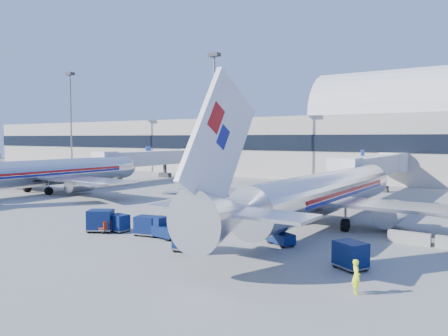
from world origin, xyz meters
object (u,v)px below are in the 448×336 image
Objects in this scene: cart_train_b at (119,223)px; jetbridge_near at (375,166)px; barrier_near at (409,238)px; cart_train_a at (147,225)px; cart_solo_near at (189,238)px; airliner_main at (321,194)px; ramp_worker at (356,276)px; cart_train_c at (101,220)px; cart_solo_far at (351,255)px; tug_left at (194,216)px; cart_open_red at (102,227)px; mast_west at (214,98)px; jetbridge_mid at (157,158)px; airliner_mid at (44,173)px; mast_far_west at (71,107)px; tug_right at (280,236)px; tug_lead at (164,229)px.

jetbridge_near is at bearing 76.15° from cart_train_b.
cart_train_b is (-21.22, -9.40, 0.33)m from barrier_near.
cart_train_a is 0.89× the size of cart_solo_near.
airliner_main is 15.63m from cart_train_a.
cart_train_c is at bearing 49.19° from ramp_worker.
airliner_main is at bearing 147.39° from cart_solo_far.
cart_open_red is at bearing 141.13° from tug_left.
mast_west is at bearing 162.44° from cart_solo_far.
cart_open_red is at bearing -52.42° from jetbridge_mid.
airliner_mid reaches higher than cart_train_b.
tug_right is at bearing -25.66° from mast_far_west.
mast_west is 49.33m from barrier_near.
cart_solo_far is 1.33× the size of ramp_worker.
cart_solo_near is at bearing -30.69° from mast_far_west.
airliner_mid is 14.04× the size of cart_train_c.
cart_train_c is at bearing -148.11° from cart_solo_far.
tug_right reaches higher than barrier_near.
jetbridge_mid is 11.65× the size of cart_solo_far.
cart_solo_near is (4.23, -2.02, 0.23)m from tug_lead.
cart_train_a is 2.99m from cart_train_b.
cart_train_c reaches higher than cart_train_a.
jetbridge_mid is at bearing 138.69° from tug_lead.
cart_train_a is at bearing 44.22° from ramp_worker.
tug_right is at bearing 13.71° from ramp_worker.
cart_train_a reaches higher than barrier_near.
cart_train_c reaches higher than cart_train_b.
airliner_main is at bearing 8.81° from cart_train_c.
cart_open_red is at bearing -162.95° from tug_lead.
barrier_near is 1.49× the size of cart_open_red.
cart_solo_near is (25.72, -39.02, -13.81)m from mast_west.
jetbridge_mid is 10.40× the size of tug_lead.
jetbridge_near is 32.99m from tug_left.
airliner_main is at bearing 162.61° from barrier_near.
mast_far_west is at bearing 148.60° from cart_train_b.
cart_train_a is at bearing -47.99° from jetbridge_mid.
cart_train_c is at bearing -155.44° from barrier_near.
airliner_mid is 1.35× the size of jetbridge_near.
tug_right is 1.20× the size of cart_train_a.
airliner_mid is 31.22m from cart_train_b.
airliner_main is 8.74m from barrier_near.
barrier_near is 1.13× the size of cart_train_c.
jetbridge_mid reaches higher than barrier_near.
airliner_main and airliner_mid have the same top height.
ramp_worker is at bearing -6.84° from cart_train_b.
jetbridge_near reaches higher than cart_train_a.
jetbridge_near reaches higher than cart_solo_far.
cart_solo_near is 1.17× the size of cart_open_red.
jetbridge_near is (39.60, 26.30, 1.00)m from airliner_mid.
airliner_mid is 30.41m from cart_train_c.
mast_far_west reaches higher than tug_lead.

